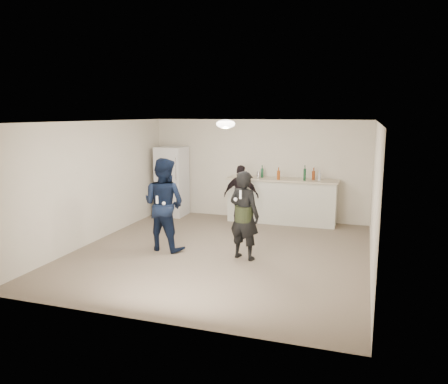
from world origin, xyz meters
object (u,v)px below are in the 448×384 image
(counter, at_px, (282,202))
(woman, at_px, (244,215))
(man, at_px, (164,204))
(shaker, at_px, (258,175))
(fridge, at_px, (172,181))
(spectator, at_px, (241,196))

(counter, relative_size, woman, 1.59)
(counter, height_order, man, man)
(woman, bearing_deg, shaker, -65.49)
(shaker, xyz_separation_m, man, (-1.23, -2.72, -0.27))
(counter, bearing_deg, shaker, -169.44)
(shaker, height_order, man, man)
(shaker, bearing_deg, counter, 10.56)
(fridge, bearing_deg, counter, 1.39)
(counter, distance_m, shaker, 0.87)
(man, height_order, spectator, man)
(counter, relative_size, spectator, 1.79)
(spectator, bearing_deg, counter, -147.21)
(man, relative_size, spectator, 1.25)
(counter, height_order, spectator, spectator)
(shaker, distance_m, spectator, 0.71)
(counter, distance_m, spectator, 1.06)
(fridge, height_order, woman, fridge)
(counter, height_order, fridge, fridge)
(fridge, xyz_separation_m, shaker, (2.32, -0.04, 0.28))
(fridge, bearing_deg, spectator, -13.91)
(fridge, relative_size, spectator, 1.24)
(shaker, distance_m, woman, 2.84)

